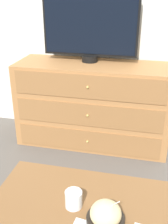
{
  "coord_description": "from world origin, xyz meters",
  "views": [
    {
      "loc": [
        0.46,
        -2.71,
        1.46
      ],
      "look_at": [
        0.14,
        -1.31,
        0.8
      ],
      "focal_mm": 45.0,
      "sensor_mm": 36.0,
      "label": 1
    }
  ],
  "objects": [
    {
      "name": "ground_plane",
      "position": [
        0.0,
        0.0,
        0.0
      ],
      "size": [
        12.0,
        12.0,
        0.0
      ],
      "primitive_type": "plane",
      "color": "#56514C"
    },
    {
      "name": "wall_back",
      "position": [
        0.0,
        0.03,
        1.3
      ],
      "size": [
        12.0,
        0.05,
        2.6
      ],
      "color": "silver",
      "rests_on": "ground_plane"
    },
    {
      "name": "dresser",
      "position": [
        -0.01,
        -0.28,
        0.4
      ],
      "size": [
        1.43,
        0.51,
        0.79
      ],
      "color": "#9E6B3D",
      "rests_on": "ground_plane"
    },
    {
      "name": "tv",
      "position": [
        -0.06,
        -0.2,
        1.13
      ],
      "size": [
        0.86,
        0.15,
        0.64
      ],
      "color": "black",
      "rests_on": "dresser"
    },
    {
      "name": "coffee_table",
      "position": [
        0.23,
        -1.64,
        0.38
      ],
      "size": [
        0.99,
        0.56,
        0.44
      ],
      "color": "brown",
      "rests_on": "ground_plane"
    },
    {
      "name": "takeout_bowl",
      "position": [
        0.34,
        -1.74,
        0.48
      ],
      "size": [
        0.18,
        0.18,
        0.16
      ],
      "color": "black",
      "rests_on": "coffee_table"
    },
    {
      "name": "drink_cup",
      "position": [
        0.17,
        -1.67,
        0.48
      ],
      "size": [
        0.09,
        0.09,
        0.09
      ],
      "color": "white",
      "rests_on": "coffee_table"
    }
  ]
}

